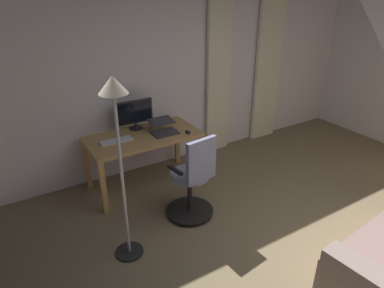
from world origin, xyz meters
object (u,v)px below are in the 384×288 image
at_px(office_chair, 193,181).
at_px(computer_monitor, 135,113).
at_px(floor_lamp, 117,128).
at_px(desk, 143,142).
at_px(laptop, 164,128).
at_px(computer_mouse, 188,132).
at_px(computer_keyboard, 116,141).

bearing_deg(office_chair, computer_monitor, 91.18).
xyz_separation_m(office_chair, floor_lamp, (0.87, 0.18, 0.89)).
relative_size(desk, office_chair, 1.37).
bearing_deg(laptop, computer_monitor, -48.44).
bearing_deg(computer_monitor, office_chair, 98.25).
height_order(computer_mouse, floor_lamp, floor_lamp).
bearing_deg(floor_lamp, office_chair, -168.42).
distance_m(computer_monitor, laptop, 0.43).
bearing_deg(office_chair, desk, 94.06).
relative_size(computer_monitor, computer_keyboard, 1.24).
height_order(laptop, floor_lamp, floor_lamp).
xyz_separation_m(office_chair, computer_mouse, (-0.34, -0.68, 0.27)).
xyz_separation_m(desk, laptop, (-0.27, 0.05, 0.15)).
distance_m(desk, floor_lamp, 1.50).
xyz_separation_m(computer_keyboard, laptop, (-0.62, 0.04, 0.04)).
distance_m(computer_mouse, floor_lamp, 1.62).
bearing_deg(computer_monitor, floor_lamp, 62.64).
bearing_deg(office_chair, floor_lamp, -175.49).
relative_size(computer_keyboard, laptop, 1.14).
relative_size(laptop, floor_lamp, 0.19).
relative_size(office_chair, computer_mouse, 10.39).
height_order(desk, computer_mouse, computer_mouse).
height_order(office_chair, computer_monitor, computer_monitor).
relative_size(desk, computer_monitor, 2.88).
relative_size(desk, computer_mouse, 14.20).
distance_m(computer_keyboard, laptop, 0.63).
bearing_deg(computer_keyboard, desk, -178.52).
bearing_deg(office_chair, laptop, 77.23).
height_order(desk, laptop, laptop).
bearing_deg(computer_mouse, desk, -24.68).
bearing_deg(floor_lamp, laptop, -132.41).
bearing_deg(floor_lamp, computer_mouse, -144.53).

